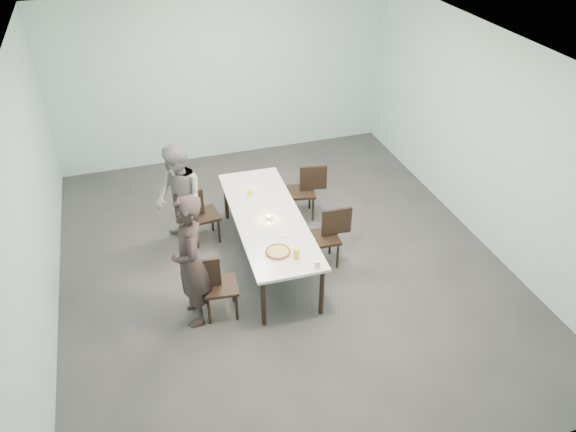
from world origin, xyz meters
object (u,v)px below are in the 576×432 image
object	(u,v)px
chair_near_left	(213,283)
amber_tumbler	(250,193)
diner_near	(191,262)
chair_far_left	(198,212)
side_plate	(286,233)
water_tumbler	(317,264)
chair_far_right	(306,188)
tealight	(269,218)
table	(268,220)
chair_near_right	(329,233)
beer_glass	(296,253)
diner_far	(179,199)
pizza	(278,252)

from	to	relation	value
chair_near_left	amber_tumbler	size ratio (longest dim) A/B	10.88
diner_near	chair_far_left	bearing A→B (deg)	169.20
chair_near_left	side_plate	xyz separation A→B (m)	(1.05, 0.38, 0.25)
chair_far_left	water_tumbler	size ratio (longest dim) A/B	9.67
diner_near	chair_far_right	bearing A→B (deg)	131.61
side_plate	tealight	xyz separation A→B (m)	(-0.12, 0.39, 0.02)
table	water_tumbler	size ratio (longest dim) A/B	29.20
table	diner_near	bearing A→B (deg)	-145.16
amber_tumbler	water_tumbler	bearing A→B (deg)	-78.93
diner_near	side_plate	bearing A→B (deg)	106.95
chair_near_right	side_plate	bearing A→B (deg)	17.33
diner_near	water_tumbler	xyz separation A→B (m)	(1.44, -0.40, -0.08)
chair_near_right	beer_glass	bearing A→B (deg)	47.91
table	chair_far_left	world-z (taller)	chair_far_left
diner_near	tealight	bearing A→B (deg)	123.73
table	chair_far_right	distance (m)	1.31
chair_far_left	diner_near	distance (m)	1.67
diner_far	water_tumbler	distance (m)	2.37
side_plate	water_tumbler	bearing A→B (deg)	-79.20
chair_far_right	pizza	size ratio (longest dim) A/B	2.56
beer_glass	water_tumbler	world-z (taller)	beer_glass
chair_near_left	amber_tumbler	bearing A→B (deg)	65.49
table	chair_near_right	distance (m)	0.85
chair_near_left	chair_far_right	size ratio (longest dim) A/B	1.00
table	tealight	world-z (taller)	tealight
table	diner_far	bearing A→B (deg)	145.77
tealight	table	bearing A→B (deg)	88.78
diner_far	beer_glass	size ratio (longest dim) A/B	10.66
chair_near_left	pizza	xyz separation A→B (m)	(0.83, 0.01, 0.27)
water_tumbler	chair_near_left	bearing A→B (deg)	162.11
tealight	chair_near_right	bearing A→B (deg)	-15.38
diner_far	amber_tumbler	distance (m)	1.00
diner_far	side_plate	distance (m)	1.69
chair_far_right	tealight	world-z (taller)	chair_far_right
chair_far_left	chair_near_right	bearing A→B (deg)	-38.53
diner_far	water_tumbler	world-z (taller)	diner_far
chair_near_right	chair_far_left	bearing A→B (deg)	-29.89
table	chair_far_right	size ratio (longest dim) A/B	3.02
chair_far_right	table	bearing A→B (deg)	57.88
table	beer_glass	size ratio (longest dim) A/B	17.52
tealight	amber_tumbler	size ratio (longest dim) A/B	0.70
table	water_tumbler	xyz separation A→B (m)	(0.26, -1.22, 0.10)
chair_far_left	amber_tumbler	distance (m)	0.82
chair_near_left	amber_tumbler	xyz separation A→B (m)	(0.84, 1.44, 0.29)
diner_far	pizza	size ratio (longest dim) A/B	4.70
chair_near_right	chair_far_right	bearing A→B (deg)	-91.63
pizza	amber_tumbler	size ratio (longest dim) A/B	4.25
chair_far_left	tealight	bearing A→B (deg)	-50.42
chair_far_right	pizza	distance (m)	2.03
pizza	water_tumbler	xyz separation A→B (m)	(0.36, -0.40, 0.03)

